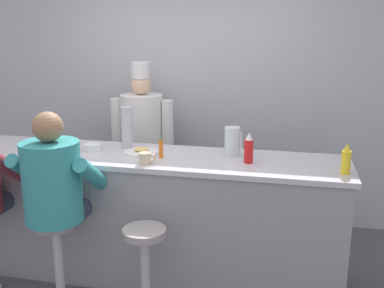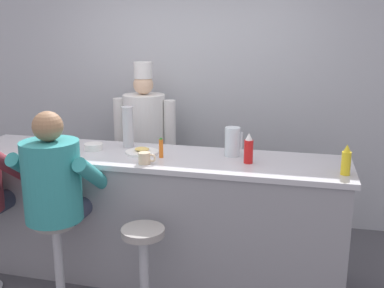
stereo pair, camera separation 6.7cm
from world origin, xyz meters
TOP-DOWN VIEW (x-y plane):
  - wall_back at (0.00, 1.71)m, footprint 10.00×0.06m
  - diner_counter at (0.00, 0.36)m, footprint 3.13×0.72m
  - ketchup_bottle_red at (0.80, 0.32)m, footprint 0.07×0.07m
  - mustard_bottle_yellow at (1.48, 0.20)m, footprint 0.06×0.06m
  - hot_sauce_bottle_orange at (0.12, 0.31)m, footprint 0.03×0.03m
  - water_pitcher_clear at (0.65, 0.49)m, footprint 0.14×0.12m
  - breakfast_plate at (-0.07, 0.39)m, footprint 0.27×0.27m
  - cereal_bowl at (-0.50, 0.40)m, footprint 0.15×0.15m
  - coffee_mug_tan at (0.06, 0.12)m, footprint 0.14×0.09m
  - cup_stack_steel at (-0.25, 0.55)m, footprint 0.10×0.10m
  - diner_seated_teal at (-0.52, -0.19)m, footprint 0.62×0.61m
  - empty_stool_round at (0.15, -0.23)m, footprint 0.30×0.30m
  - cook_in_whites_near at (-0.39, 1.33)m, footprint 0.66×0.42m

SIDE VIEW (x-z plane):
  - empty_stool_round at x=0.15m, z-range 0.11..0.79m
  - diner_counter at x=0.00m, z-range 0.00..1.03m
  - diner_seated_teal at x=-0.52m, z-range 0.19..1.66m
  - cook_in_whites_near at x=-0.39m, z-range 0.08..1.78m
  - breakfast_plate at x=-0.07m, z-range 1.02..1.07m
  - cereal_bowl at x=-0.50m, z-range 1.03..1.08m
  - coffee_mug_tan at x=0.06m, z-range 1.03..1.12m
  - hot_sauce_bottle_orange at x=0.12m, z-range 1.03..1.19m
  - mustard_bottle_yellow at x=1.48m, z-range 1.03..1.24m
  - ketchup_bottle_red at x=0.80m, z-range 1.03..1.26m
  - water_pitcher_clear at x=0.65m, z-range 1.03..1.26m
  - cup_stack_steel at x=-0.25m, z-range 1.03..1.38m
  - wall_back at x=0.00m, z-range 0.00..2.70m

